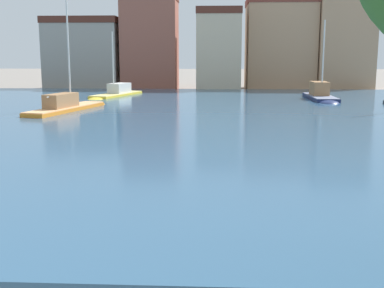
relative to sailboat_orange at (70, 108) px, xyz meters
name	(u,v)px	position (x,y,z in m)	size (l,w,h in m)	color
harbor_water	(205,118)	(9.73, -2.35, -0.35)	(85.13, 49.19, 0.42)	#2D5170
sailboat_orange	(70,108)	(0.00, 0.00, 0.00)	(3.85, 9.78, 9.00)	orange
sailboat_navy	(321,97)	(19.71, 9.35, 0.05)	(1.96, 8.24, 7.28)	navy
sailboat_yellow	(114,95)	(0.69, 12.00, -0.05)	(4.18, 8.77, 6.45)	gold
townhouse_tall_gabled	(85,54)	(-6.06, 27.25, 3.85)	(9.15, 7.05, 8.80)	gray
townhouse_narrow_midrow	(150,43)	(2.25, 26.48, 5.20)	(6.75, 5.47, 11.50)	#8E5142
townhouse_corner_house	(219,50)	(10.65, 25.05, 4.27)	(5.21, 6.83, 9.64)	#C6B293
townhouse_wide_warehouse	(279,44)	(18.15, 27.97, 4.98)	(8.28, 7.89, 11.04)	tan
townhouse_end_terrace	(342,39)	(25.56, 27.20, 5.55)	(6.60, 7.55, 12.20)	tan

